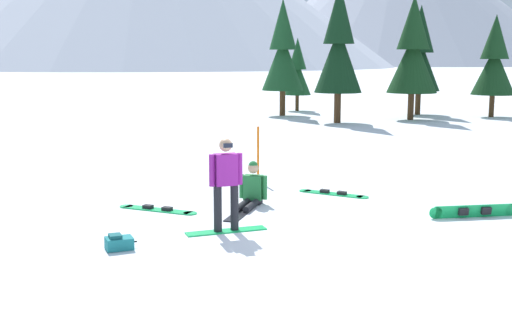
% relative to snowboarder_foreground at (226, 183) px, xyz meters
% --- Properties ---
extents(ground_plane, '(800.00, 800.00, 0.00)m').
position_rel_snowboarder_foreground_xyz_m(ground_plane, '(1.73, 0.09, -0.92)').
color(ground_plane, white).
extents(snowboarder_foreground, '(1.37, 1.14, 1.73)m').
position_rel_snowboarder_foreground_xyz_m(snowboarder_foreground, '(0.00, 0.00, 0.00)').
color(snowboarder_foreground, '#19B259').
rests_on(snowboarder_foreground, ground_plane).
extents(snowboarder_midground, '(0.63, 1.80, 0.95)m').
position_rel_snowboarder_foreground_xyz_m(snowboarder_midground, '(-0.22, 2.12, -0.59)').
color(snowboarder_midground, black).
rests_on(snowboarder_midground, ground_plane).
extents(loose_snowboard_far_spare, '(1.74, 0.62, 0.09)m').
position_rel_snowboarder_foreground_xyz_m(loose_snowboard_far_spare, '(1.26, 3.78, -0.89)').
color(loose_snowboard_far_spare, '#19B259').
rests_on(loose_snowboard_far_spare, ground_plane).
extents(loose_snowboard_near_left, '(1.85, 0.45, 0.09)m').
position_rel_snowboarder_foreground_xyz_m(loose_snowboard_near_left, '(-1.95, 1.11, -0.89)').
color(loose_snowboard_near_left, '#19B259').
rests_on(loose_snowboard_near_left, ground_plane).
extents(loose_snowboard_near_right, '(1.71, 0.90, 0.26)m').
position_rel_snowboarder_foreground_xyz_m(loose_snowboard_near_right, '(4.36, 2.49, -0.78)').
color(loose_snowboard_near_right, '#19B259').
rests_on(loose_snowboard_near_right, ground_plane).
extents(backpack_teal, '(0.54, 0.53, 0.27)m').
position_rel_snowboarder_foreground_xyz_m(backpack_teal, '(-1.33, -1.57, -0.80)').
color(backpack_teal, '#1E7A7F').
rests_on(backpack_teal, ground_plane).
extents(trail_marker_pole, '(0.06, 0.06, 1.43)m').
position_rel_snowboarder_foreground_xyz_m(trail_marker_pole, '(-0.87, 4.70, -0.20)').
color(trail_marker_pole, orange).
rests_on(trail_marker_pole, ground_plane).
extents(pine_tree_leaning, '(2.25, 2.25, 5.37)m').
position_rel_snowboarder_foreground_xyz_m(pine_tree_leaning, '(5.61, 25.53, 2.01)').
color(pine_tree_leaning, '#472D19').
rests_on(pine_tree_leaning, ground_plane).
extents(pine_tree_young, '(2.27, 2.27, 5.97)m').
position_rel_snowboarder_foreground_xyz_m(pine_tree_young, '(1.77, 25.77, 2.34)').
color(pine_tree_young, '#472D19').
rests_on(pine_tree_young, ground_plane).
extents(pine_tree_slender, '(2.29, 2.29, 6.66)m').
position_rel_snowboarder_foreground_xyz_m(pine_tree_slender, '(-1.67, 20.03, 2.71)').
color(pine_tree_slender, '#472D19').
rests_on(pine_tree_slender, ground_plane).
extents(pine_tree_tall, '(2.26, 2.26, 6.25)m').
position_rel_snowboarder_foreground_xyz_m(pine_tree_tall, '(-5.23, 22.92, 2.49)').
color(pine_tree_tall, '#472D19').
rests_on(pine_tree_tall, ground_plane).
extents(pine_tree_twin, '(2.52, 2.52, 6.23)m').
position_rel_snowboarder_foreground_xyz_m(pine_tree_twin, '(1.61, 22.65, 2.48)').
color(pine_tree_twin, '#472D19').
rests_on(pine_tree_twin, ground_plane).
extents(pine_tree_broad, '(1.62, 1.62, 4.29)m').
position_rel_snowboarder_foreground_xyz_m(pine_tree_broad, '(-5.23, 26.21, 1.42)').
color(pine_tree_broad, '#472D19').
rests_on(pine_tree_broad, ground_plane).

